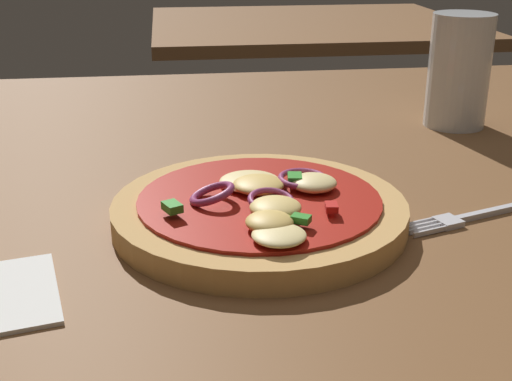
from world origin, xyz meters
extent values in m
cube|color=brown|center=(0.00, 0.00, 0.01)|extent=(1.32, 1.08, 0.03)
cylinder|color=tan|center=(-0.03, -0.03, 0.04)|extent=(0.23, 0.23, 0.02)
cylinder|color=#A81C11|center=(-0.03, -0.03, 0.05)|extent=(0.19, 0.19, 0.00)
ellipsoid|color=#F4DB8E|center=(-0.04, 0.00, 0.05)|extent=(0.05, 0.05, 0.01)
ellipsoid|color=#EFCC72|center=(-0.02, -0.06, 0.05)|extent=(0.04, 0.04, 0.01)
ellipsoid|color=#F4DB8E|center=(-0.03, -0.10, 0.05)|extent=(0.04, 0.04, 0.01)
ellipsoid|color=#E5BC60|center=(-0.03, -0.09, 0.05)|extent=(0.03, 0.03, 0.01)
ellipsoid|color=#E5BC60|center=(-0.03, -0.01, 0.05)|extent=(0.04, 0.04, 0.01)
ellipsoid|color=#F4DB8E|center=(0.01, -0.02, 0.05)|extent=(0.04, 0.04, 0.01)
torus|color=#93386B|center=(-0.07, -0.03, 0.05)|extent=(0.04, 0.04, 0.02)
torus|color=#93386B|center=(-0.02, -0.05, 0.05)|extent=(0.05, 0.05, 0.01)
torus|color=#93386B|center=(0.01, -0.01, 0.05)|extent=(0.06, 0.06, 0.01)
cube|color=#2D8C28|center=(-0.10, -0.06, 0.06)|extent=(0.02, 0.02, 0.01)
cube|color=red|center=(0.02, -0.07, 0.05)|extent=(0.01, 0.01, 0.01)
cube|color=#2D8C28|center=(0.00, -0.01, 0.06)|extent=(0.01, 0.02, 0.01)
cube|color=#2D8C28|center=(-0.01, -0.09, 0.05)|extent=(0.02, 0.01, 0.01)
cube|color=silver|center=(0.12, -0.05, 0.03)|extent=(0.02, 0.02, 0.00)
cube|color=silver|center=(0.09, -0.05, 0.03)|extent=(0.03, 0.01, 0.00)
cube|color=silver|center=(0.09, -0.05, 0.03)|extent=(0.03, 0.01, 0.00)
cube|color=silver|center=(0.09, -0.06, 0.03)|extent=(0.03, 0.01, 0.00)
cube|color=silver|center=(0.09, -0.06, 0.03)|extent=(0.03, 0.01, 0.00)
cylinder|color=silver|center=(0.23, 0.22, 0.09)|extent=(0.07, 0.07, 0.13)
cylinder|color=#C67214|center=(0.23, 0.22, 0.07)|extent=(0.06, 0.06, 0.10)
cube|color=brown|center=(0.24, 1.10, 0.01)|extent=(0.73, 0.62, 0.03)
camera|label=1|loc=(-0.10, -0.51, 0.25)|focal=47.91mm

